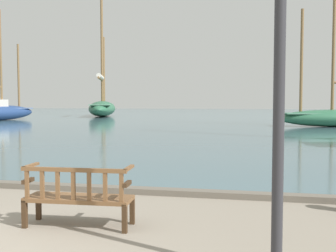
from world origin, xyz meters
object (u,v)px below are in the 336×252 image
at_px(sailboat_centre_channel, 0,110).
at_px(sailboat_outer_port, 335,115).
at_px(sailboat_mid_starboard, 102,107).
at_px(park_bench, 78,196).
at_px(lamp_post, 280,61).

distance_m(sailboat_centre_channel, sailboat_outer_port, 28.29).
relative_size(sailboat_mid_starboard, sailboat_outer_port, 1.21).
relative_size(park_bench, sailboat_mid_starboard, 0.12).
bearing_deg(sailboat_centre_channel, park_bench, -54.53).
height_order(sailboat_centre_channel, sailboat_mid_starboard, sailboat_mid_starboard).
bearing_deg(sailboat_mid_starboard, sailboat_centre_channel, -117.39).
distance_m(park_bench, sailboat_centre_channel, 34.84).
distance_m(sailboat_mid_starboard, lamp_post, 44.15).
xyz_separation_m(sailboat_centre_channel, lamp_post, (23.04, -29.64, 1.32)).
distance_m(sailboat_centre_channel, lamp_post, 37.56).
bearing_deg(sailboat_mid_starboard, sailboat_outer_port, -33.10).
xyz_separation_m(sailboat_centre_channel, sailboat_outer_port, (28.05, -3.66, -0.07)).
xyz_separation_m(sailboat_outer_port, lamp_post, (-5.01, -25.98, 1.39)).
bearing_deg(sailboat_centre_channel, sailboat_outer_port, -7.43).
bearing_deg(sailboat_centre_channel, lamp_post, -52.14).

